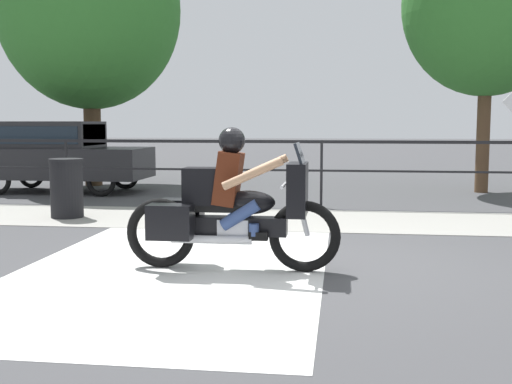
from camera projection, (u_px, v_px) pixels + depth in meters
name	position (u px, v px, depth m)	size (l,w,h in m)	color
ground_plane	(307.00, 266.00, 7.27)	(120.00, 120.00, 0.00)	#424244
sidewalk_band	(318.00, 220.00, 10.62)	(44.00, 2.40, 0.01)	#99968E
crosswalk_band	(177.00, 265.00, 7.26)	(3.34, 6.00, 0.01)	silver
fence_railing	(322.00, 155.00, 12.16)	(36.00, 0.05, 1.28)	black
motorcycle	(229.00, 207.00, 7.00)	(2.38, 0.76, 1.57)	black
parked_car	(59.00, 152.00, 14.92)	(3.93, 1.74, 1.64)	#232326
trash_bin	(67.00, 188.00, 10.87)	(0.57, 0.57, 1.01)	black
tree_behind_sign	(488.00, 2.00, 14.48)	(3.85, 3.85, 6.45)	brown
tree_behind_car	(89.00, 9.00, 16.16)	(4.59, 4.59, 7.00)	brown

